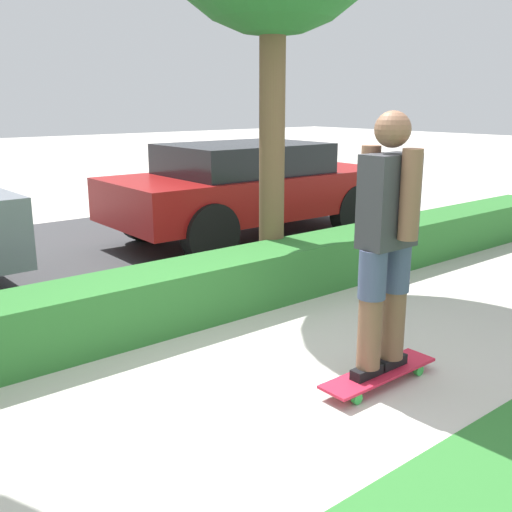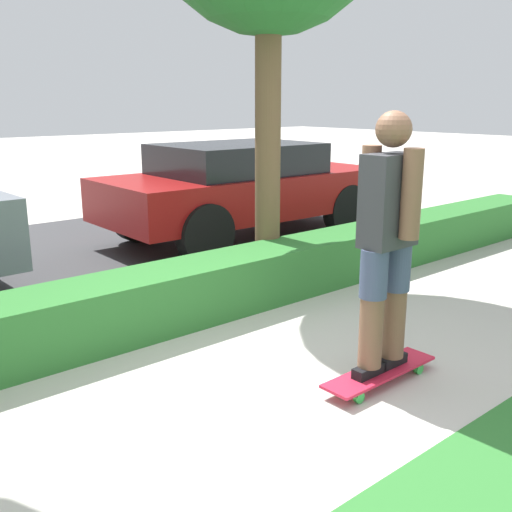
% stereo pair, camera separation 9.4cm
% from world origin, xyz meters
% --- Properties ---
extents(ground_plane, '(60.00, 60.00, 0.00)m').
position_xyz_m(ground_plane, '(0.00, 0.00, 0.00)').
color(ground_plane, '#BCB7AD').
extents(street_asphalt, '(12.58, 5.00, 0.01)m').
position_xyz_m(street_asphalt, '(0.00, 4.20, 0.00)').
color(street_asphalt, '#38383A').
rests_on(street_asphalt, ground_plane).
extents(hedge_row, '(12.58, 0.60, 0.50)m').
position_xyz_m(hedge_row, '(0.00, 1.60, 0.25)').
color(hedge_row, '#2D702D').
rests_on(hedge_row, ground_plane).
extents(skateboard, '(0.97, 0.24, 0.10)m').
position_xyz_m(skateboard, '(0.60, -0.30, 0.08)').
color(skateboard, red).
rests_on(skateboard, ground_plane).
extents(skater_person, '(0.51, 0.45, 1.74)m').
position_xyz_m(skater_person, '(0.60, -0.30, 1.03)').
color(skater_person, black).
rests_on(skater_person, skateboard).
extents(parked_car_middle, '(4.05, 1.81, 1.33)m').
position_xyz_m(parked_car_middle, '(2.73, 3.80, 0.74)').
color(parked_car_middle, maroon).
rests_on(parked_car_middle, ground_plane).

